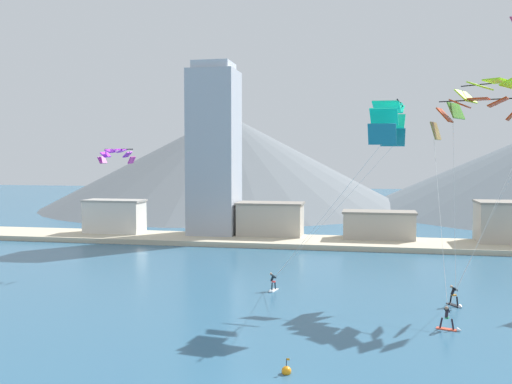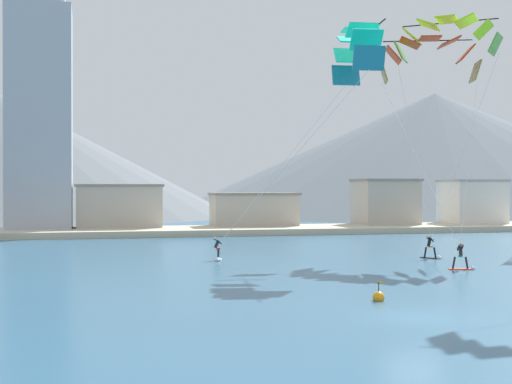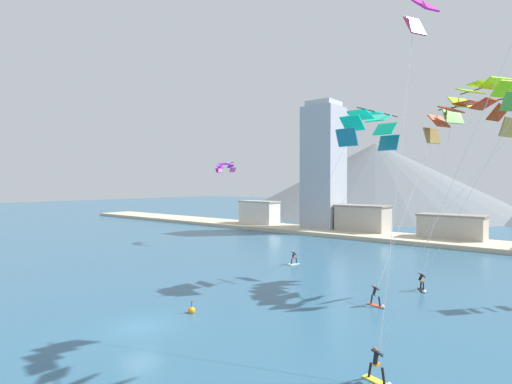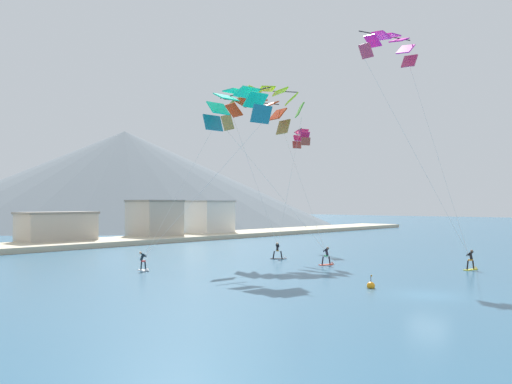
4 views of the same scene
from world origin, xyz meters
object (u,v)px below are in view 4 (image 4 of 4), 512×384
(parafoil_kite_near_lead, at_px, (267,98))
(parafoil_kite_distant_low_drift, at_px, (301,136))
(kitesurfer_near_lead, at_px, (279,254))
(kitesurfer_far_left, at_px, (472,263))
(kitesurfer_mid_center, at_px, (144,265))
(parafoil_kite_far_left, at_px, (390,46))
(parafoil_kite_mid_center, at_px, (236,104))
(race_marker_buoy, at_px, (371,286))
(parafoil_kite_near_trail, at_px, (256,112))
(kitesurfer_near_trail, at_px, (328,259))

(parafoil_kite_near_lead, distance_m, parafoil_kite_distant_low_drift, 12.29)
(kitesurfer_near_lead, distance_m, kitesurfer_far_left, 18.87)
(kitesurfer_mid_center, height_order, parafoil_kite_far_left, parafoil_kite_far_left)
(parafoil_kite_distant_low_drift, bearing_deg, parafoil_kite_mid_center, -160.45)
(parafoil_kite_far_left, bearing_deg, parafoil_kite_near_lead, 95.82)
(parafoil_kite_distant_low_drift, bearing_deg, parafoil_kite_near_lead, -162.64)
(race_marker_buoy, bearing_deg, kitesurfer_mid_center, 101.81)
(parafoil_kite_distant_low_drift, relative_size, race_marker_buoy, 4.46)
(kitesurfer_far_left, distance_m, parafoil_kite_far_left, 22.66)
(parafoil_kite_near_lead, bearing_deg, kitesurfer_near_lead, -128.10)
(kitesurfer_mid_center, bearing_deg, kitesurfer_near_lead, -8.37)
(parafoil_kite_near_trail, bearing_deg, parafoil_kite_mid_center, -151.79)
(kitesurfer_near_lead, xyz_separation_m, kitesurfer_mid_center, (-15.62, 2.30, -0.06))
(parafoil_kite_near_trail, distance_m, parafoil_kite_far_left, 16.32)
(kitesurfer_mid_center, relative_size, parafoil_kite_mid_center, 0.12)
(parafoil_kite_near_trail, distance_m, parafoil_kite_mid_center, 9.02)
(parafoil_kite_mid_center, bearing_deg, parafoil_kite_near_lead, 22.17)
(parafoil_kite_distant_low_drift, bearing_deg, kitesurfer_near_trail, -137.23)
(kitesurfer_far_left, bearing_deg, parafoil_kite_mid_center, 114.98)
(kitesurfer_far_left, distance_m, parafoil_kite_distant_low_drift, 32.44)
(kitesurfer_far_left, xyz_separation_m, parafoil_kite_near_lead, (0.16, 23.28, 17.20))
(race_marker_buoy, bearing_deg, parafoil_kite_near_lead, 55.17)
(kitesurfer_mid_center, bearing_deg, parafoil_kite_near_trail, 9.25)
(parafoil_kite_far_left, relative_size, parafoil_kite_distant_low_drift, 4.68)
(kitesurfer_mid_center, relative_size, parafoil_kite_near_trail, 0.11)
(kitesurfer_near_lead, xyz_separation_m, parafoil_kite_far_left, (5.22, -9.91, 20.89))
(kitesurfer_near_lead, bearing_deg, parafoil_kite_near_trail, 65.35)
(kitesurfer_near_lead, relative_size, parafoil_kite_far_left, 0.09)
(kitesurfer_far_left, xyz_separation_m, parafoil_kite_distant_low_drift, (11.52, 26.83, 14.13))
(parafoil_kite_near_lead, distance_m, parafoil_kite_mid_center, 10.26)
(kitesurfer_near_lead, height_order, parafoil_kite_near_trail, parafoil_kite_near_trail)
(kitesurfer_mid_center, distance_m, parafoil_kite_mid_center, 18.09)
(kitesurfer_near_trail, xyz_separation_m, race_marker_buoy, (-10.19, -10.30, -0.41))
(kitesurfer_mid_center, xyz_separation_m, parafoil_kite_near_trail, (18.03, 2.94, 15.58))
(kitesurfer_far_left, relative_size, parafoil_kite_near_lead, 0.10)
(parafoil_kite_near_trail, bearing_deg, kitesurfer_mid_center, -170.75)
(kitesurfer_near_lead, distance_m, parafoil_kite_distant_low_drift, 22.28)
(kitesurfer_far_left, bearing_deg, race_marker_buoy, 175.00)
(race_marker_buoy, bearing_deg, parafoil_kite_distant_low_drift, 43.76)
(kitesurfer_near_lead, relative_size, race_marker_buoy, 1.78)
(kitesurfer_far_left, distance_m, parafoil_kite_mid_center, 26.17)
(parafoil_kite_mid_center, bearing_deg, race_marker_buoy, -108.32)
(parafoil_kite_near_trail, xyz_separation_m, parafoil_kite_distant_low_drift, (12.68, 3.07, -1.39))
(parafoil_kite_far_left, distance_m, parafoil_kite_distant_low_drift, 21.79)
(kitesurfer_near_lead, height_order, race_marker_buoy, kitesurfer_near_lead)
(parafoil_kite_near_trail, height_order, parafoil_kite_distant_low_drift, parafoil_kite_near_trail)
(parafoil_kite_near_lead, xyz_separation_m, parafoil_kite_far_left, (1.50, -14.67, 3.69))
(kitesurfer_mid_center, bearing_deg, parafoil_kite_far_left, -30.37)
(parafoil_kite_far_left, bearing_deg, race_marker_buoy, -156.51)
(kitesurfer_near_trail, relative_size, race_marker_buoy, 1.77)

